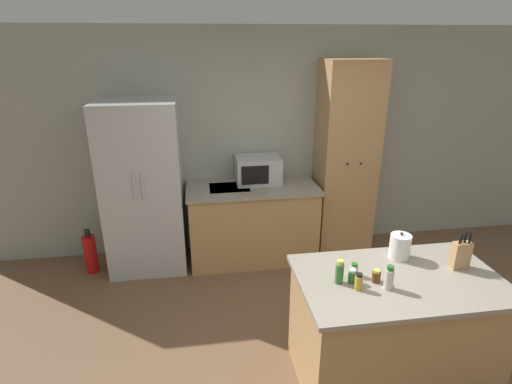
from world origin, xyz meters
TOP-DOWN VIEW (x-y plane):
  - ground_plane at (0.00, 0.00)m, footprint 14.00×14.00m
  - wall_back at (0.00, 2.33)m, footprint 7.20×0.06m
  - refrigerator at (-1.54, 1.98)m, footprint 0.82×0.67m
  - back_counter at (-0.35, 1.97)m, footprint 1.48×0.70m
  - pantry_cabinet at (0.75, 2.04)m, footprint 0.63×0.54m
  - kitchen_island at (0.42, 0.02)m, footprint 1.43×0.85m
  - microwave at (-0.27, 2.09)m, footprint 0.51×0.38m
  - knife_block at (0.91, 0.08)m, footprint 0.13×0.07m
  - spice_bottle_tall_dark at (0.11, 0.09)m, footprint 0.06×0.06m
  - spice_bottle_short_red at (0.08, -0.07)m, footprint 0.05×0.05m
  - spice_bottle_amber_oil at (0.07, 0.01)m, footprint 0.06×0.06m
  - spice_bottle_green_herb at (0.23, -0.01)m, footprint 0.06×0.06m
  - spice_bottle_pale_salt at (0.28, -0.09)m, footprint 0.06×0.06m
  - spice_bottle_orange_cap at (-0.02, 0.02)m, footprint 0.06×0.06m
  - kettle at (0.55, 0.28)m, footprint 0.16×0.16m
  - fire_extinguisher at (-2.17, 1.91)m, footprint 0.14×0.14m

SIDE VIEW (x-z plane):
  - ground_plane at x=0.00m, z-range 0.00..0.00m
  - fire_extinguisher at x=-2.17m, z-range -0.03..0.49m
  - kitchen_island at x=0.42m, z-range 0.00..0.89m
  - back_counter at x=-0.35m, z-range 0.00..0.91m
  - spice_bottle_green_herb at x=0.23m, z-range 0.88..0.98m
  - spice_bottle_tall_dark at x=0.11m, z-range 0.88..0.98m
  - spice_bottle_amber_oil at x=0.07m, z-range 0.88..0.98m
  - refrigerator at x=-1.54m, z-range 0.00..1.88m
  - spice_bottle_short_red at x=0.08m, z-range 0.88..1.00m
  - spice_bottle_pale_salt at x=0.28m, z-range 0.88..1.05m
  - spice_bottle_orange_cap at x=-0.02m, z-range 0.88..1.05m
  - kettle at x=0.55m, z-range 0.87..1.09m
  - knife_block at x=0.91m, z-range 0.85..1.14m
  - microwave at x=-0.27m, z-range 0.90..1.20m
  - pantry_cabinet at x=0.75m, z-range 0.00..2.26m
  - wall_back at x=0.00m, z-range 0.00..2.60m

